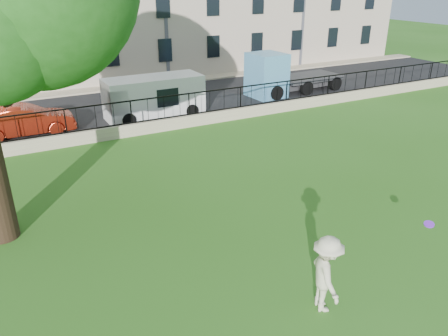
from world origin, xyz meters
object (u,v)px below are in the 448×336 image
red_sedan (25,121)px  white_van (154,97)px  man (326,274)px  blue_truck (294,72)px  frisbee (429,224)px

red_sedan → white_van: 6.51m
man → red_sedan: bearing=35.9°
man → blue_truck: (11.72, 17.15, 0.41)m
man → red_sedan: size_ratio=0.42×
red_sedan → blue_truck: (16.50, 1.00, 0.62)m
white_van → man: bearing=-96.6°
red_sedan → frisbee: bearing=-150.0°
man → blue_truck: bearing=-15.0°
white_van → blue_truck: bearing=5.2°
frisbee → white_van: 15.99m
frisbee → red_sedan: 18.00m
blue_truck → man: bearing=-127.7°
frisbee → red_sedan: size_ratio=0.06×
man → white_van: (1.72, 16.15, 0.15)m
man → blue_truck: blue_truck is taller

